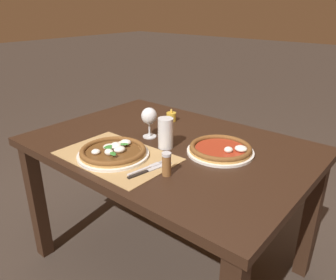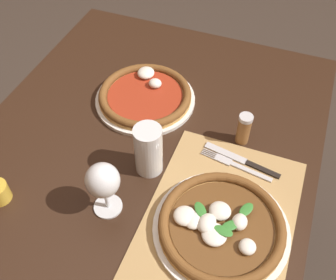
{
  "view_description": "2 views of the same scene",
  "coord_description": "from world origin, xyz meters",
  "px_view_note": "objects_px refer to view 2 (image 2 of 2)",
  "views": [
    {
      "loc": [
        0.94,
        -1.13,
        1.37
      ],
      "look_at": [
        0.11,
        -0.14,
        0.83
      ],
      "focal_mm": 35.0,
      "sensor_mm": 36.0,
      "label": 1
    },
    {
      "loc": [
        -0.55,
        -0.32,
        1.57
      ],
      "look_at": [
        0.05,
        -0.09,
        0.83
      ],
      "focal_mm": 42.0,
      "sensor_mm": 36.0,
      "label": 2
    }
  ],
  "objects_px": {
    "knife": "(241,160)",
    "pizza_far": "(145,96)",
    "fork": "(235,165)",
    "pepper_shaker": "(244,129)",
    "pint_glass": "(149,151)",
    "pizza_near": "(221,226)",
    "wine_glass": "(103,182)"
  },
  "relations": [
    {
      "from": "pint_glass",
      "to": "fork",
      "type": "xyz_separation_m",
      "value": [
        0.08,
        -0.21,
        -0.06
      ]
    },
    {
      "from": "pizza_near",
      "to": "wine_glass",
      "type": "distance_m",
      "value": 0.29
    },
    {
      "from": "pizza_far",
      "to": "pint_glass",
      "type": "distance_m",
      "value": 0.26
    },
    {
      "from": "knife",
      "to": "pepper_shaker",
      "type": "xyz_separation_m",
      "value": [
        0.07,
        0.02,
        0.04
      ]
    },
    {
      "from": "fork",
      "to": "knife",
      "type": "distance_m",
      "value": 0.02
    },
    {
      "from": "pint_glass",
      "to": "pepper_shaker",
      "type": "relative_size",
      "value": 1.49
    },
    {
      "from": "knife",
      "to": "pizza_far",
      "type": "bearing_deg",
      "value": 68.91
    },
    {
      "from": "knife",
      "to": "wine_glass",
      "type": "bearing_deg",
      "value": 133.34
    },
    {
      "from": "pizza_far",
      "to": "pepper_shaker",
      "type": "bearing_deg",
      "value": -100.1
    },
    {
      "from": "pint_glass",
      "to": "fork",
      "type": "height_order",
      "value": "pint_glass"
    },
    {
      "from": "pint_glass",
      "to": "wine_glass",
      "type": "bearing_deg",
      "value": 162.48
    },
    {
      "from": "pizza_near",
      "to": "knife",
      "type": "bearing_deg",
      "value": 0.62
    },
    {
      "from": "knife",
      "to": "pint_glass",
      "type": "bearing_deg",
      "value": 115.5
    },
    {
      "from": "pint_glass",
      "to": "pizza_far",
      "type": "bearing_deg",
      "value": 25.33
    },
    {
      "from": "fork",
      "to": "knife",
      "type": "relative_size",
      "value": 0.93
    },
    {
      "from": "fork",
      "to": "wine_glass",
      "type": "bearing_deg",
      "value": 131.98
    },
    {
      "from": "pint_glass",
      "to": "knife",
      "type": "height_order",
      "value": "pint_glass"
    },
    {
      "from": "pint_glass",
      "to": "fork",
      "type": "bearing_deg",
      "value": -68.24
    },
    {
      "from": "fork",
      "to": "knife",
      "type": "height_order",
      "value": "knife"
    },
    {
      "from": "pizza_near",
      "to": "pepper_shaker",
      "type": "relative_size",
      "value": 3.28
    },
    {
      "from": "pizza_near",
      "to": "pizza_far",
      "type": "height_order",
      "value": "pizza_near"
    },
    {
      "from": "wine_glass",
      "to": "pepper_shaker",
      "type": "xyz_separation_m",
      "value": [
        0.33,
        -0.25,
        -0.06
      ]
    },
    {
      "from": "knife",
      "to": "pizza_near",
      "type": "bearing_deg",
      "value": -179.38
    },
    {
      "from": "pizza_near",
      "to": "pint_glass",
      "type": "height_order",
      "value": "pint_glass"
    },
    {
      "from": "pint_glass",
      "to": "pepper_shaker",
      "type": "bearing_deg",
      "value": -48.96
    },
    {
      "from": "pepper_shaker",
      "to": "pizza_far",
      "type": "bearing_deg",
      "value": 79.9
    },
    {
      "from": "pizza_far",
      "to": "pepper_shaker",
      "type": "height_order",
      "value": "pepper_shaker"
    },
    {
      "from": "fork",
      "to": "pepper_shaker",
      "type": "distance_m",
      "value": 0.1
    },
    {
      "from": "wine_glass",
      "to": "knife",
      "type": "distance_m",
      "value": 0.38
    },
    {
      "from": "pint_glass",
      "to": "pepper_shaker",
      "type": "distance_m",
      "value": 0.27
    },
    {
      "from": "pizza_far",
      "to": "knife",
      "type": "xyz_separation_m",
      "value": [
        -0.13,
        -0.33,
        -0.01
      ]
    },
    {
      "from": "pizza_near",
      "to": "pepper_shaker",
      "type": "bearing_deg",
      "value": 3.88
    }
  ]
}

